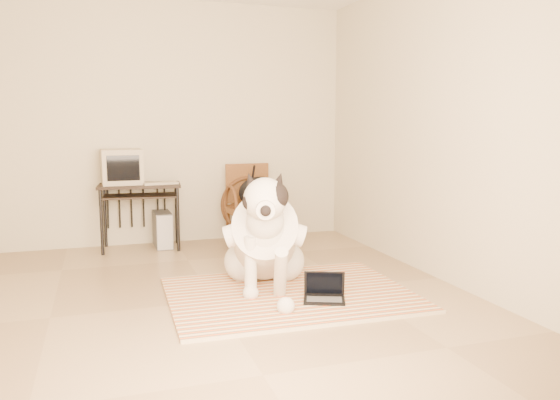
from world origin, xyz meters
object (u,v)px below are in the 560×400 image
pc_tower (163,229)px  rattan_chair (253,204)px  crt_monitor (122,167)px  dog (265,240)px  computer_desk (140,193)px  backpack (262,194)px  laptop (324,293)px

pc_tower → rattan_chair: size_ratio=0.47×
crt_monitor → rattan_chair: size_ratio=0.48×
pc_tower → rattan_chair: 1.04m
dog → computer_desk: dog is taller
dog → backpack: size_ratio=2.96×
laptop → rattan_chair: (0.04, 2.15, 0.37)m
laptop → backpack: (0.12, 2.06, 0.50)m
crt_monitor → backpack: size_ratio=0.88×
computer_desk → rattan_chair: (1.22, -0.12, -0.16)m
crt_monitor → laptop: bearing=-59.9°
computer_desk → backpack: size_ratio=1.84×
dog → rattan_chair: 1.72m
laptop → rattan_chair: 2.18m
computer_desk → crt_monitor: bearing=157.4°
pc_tower → laptop: bearing=-67.5°
pc_tower → dog: bearing=-71.2°
dog → rattan_chair: size_ratio=1.61×
dog → backpack: (0.45, 1.59, 0.17)m
computer_desk → backpack: bearing=-9.3°
laptop → computer_desk: size_ratio=0.42×
rattan_chair → backpack: bearing=-48.7°
crt_monitor → backpack: (1.48, -0.28, -0.32)m
dog → rattan_chair: dog is taller
laptop → dog: bearing=125.1°
laptop → backpack: size_ratio=0.76×
dog → laptop: 0.67m
laptop → computer_desk: computer_desk is taller
crt_monitor → pc_tower: size_ratio=1.02×
laptop → computer_desk: (-1.19, 2.27, 0.53)m
laptop → computer_desk: bearing=117.6°
dog → crt_monitor: crt_monitor is taller
dog → pc_tower: bearing=108.8°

